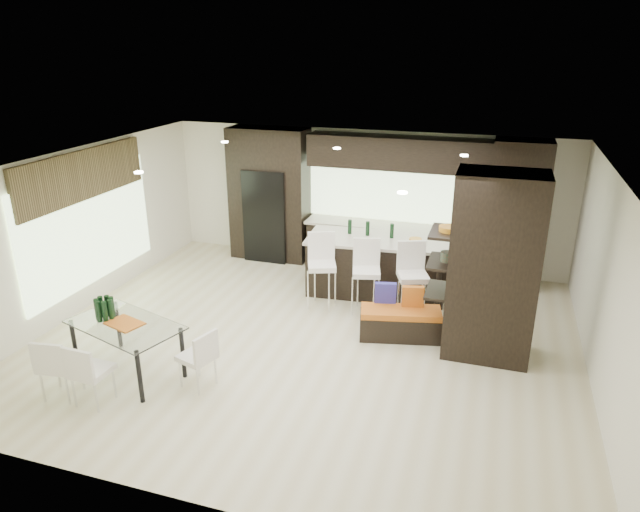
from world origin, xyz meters
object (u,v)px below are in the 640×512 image
(stool_right, at_px, (412,290))
(chair_far, at_px, (60,369))
(stool_mid, at_px, (366,285))
(floor_vase, at_px, (468,304))
(kitchen_island, at_px, (377,266))
(stool_left, at_px, (322,279))
(chair_end, at_px, (197,360))
(chair_near, at_px, (92,375))
(dining_table, at_px, (128,349))
(bench, at_px, (400,323))

(stool_right, relative_size, chair_far, 1.30)
(stool_mid, height_order, floor_vase, floor_vase)
(kitchen_island, bearing_deg, stool_mid, -94.65)
(stool_right, bearing_deg, stool_left, 159.34)
(kitchen_island, xyz_separation_m, stool_right, (0.77, -0.87, 0.00))
(kitchen_island, height_order, chair_end, kitchen_island)
(kitchen_island, relative_size, stool_left, 2.40)
(stool_mid, height_order, chair_end, stool_mid)
(floor_vase, xyz_separation_m, chair_far, (-4.82, -3.18, -0.17))
(chair_near, xyz_separation_m, chair_end, (1.06, 0.73, -0.02))
(dining_table, bearing_deg, bench, 49.65)
(stool_mid, distance_m, chair_near, 4.42)
(dining_table, height_order, chair_end, chair_end)
(bench, distance_m, chair_far, 4.80)
(kitchen_island, xyz_separation_m, stool_mid, (0.00, -0.86, -0.01))
(dining_table, bearing_deg, chair_near, -72.53)
(kitchen_island, xyz_separation_m, chair_far, (-3.14, -4.40, -0.12))
(kitchen_island, relative_size, floor_vase, 2.20)
(stool_left, height_order, bench, stool_left)
(chair_far, bearing_deg, chair_near, -8.78)
(chair_end, bearing_deg, chair_far, 132.46)
(stool_left, bearing_deg, bench, -44.83)
(stool_left, relative_size, floor_vase, 0.92)
(stool_right, bearing_deg, kitchen_island, 110.84)
(stool_mid, bearing_deg, stool_left, 166.23)
(dining_table, relative_size, chair_far, 1.94)
(stool_mid, bearing_deg, dining_table, -147.70)
(floor_vase, distance_m, chair_end, 4.09)
(stool_right, distance_m, dining_table, 4.43)
(bench, bearing_deg, dining_table, -160.60)
(stool_left, bearing_deg, chair_far, -144.28)
(stool_left, relative_size, stool_right, 1.00)
(stool_right, relative_size, chair_near, 1.31)
(dining_table, relative_size, chair_near, 1.95)
(stool_right, bearing_deg, floor_vase, -41.70)
(bench, relative_size, chair_far, 1.54)
(stool_left, height_order, chair_near, stool_left)
(stool_left, bearing_deg, dining_table, -144.40)
(kitchen_island, xyz_separation_m, bench, (0.71, -1.54, -0.28))
(chair_far, bearing_deg, chair_end, 16.44)
(bench, xyz_separation_m, chair_near, (-3.37, -2.85, 0.16))
(chair_near, bearing_deg, floor_vase, 38.03)
(stool_right, height_order, chair_far, stool_right)
(stool_right, distance_m, bench, 0.73)
(bench, xyz_separation_m, chair_end, (-2.31, -2.12, 0.14))
(floor_vase, bearing_deg, kitchen_island, 144.03)
(bench, xyz_separation_m, dining_table, (-3.37, -2.12, 0.14))
(kitchen_island, bearing_deg, floor_vase, -40.62)
(chair_end, bearing_deg, dining_table, 107.10)
(stool_right, height_order, chair_near, stool_right)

